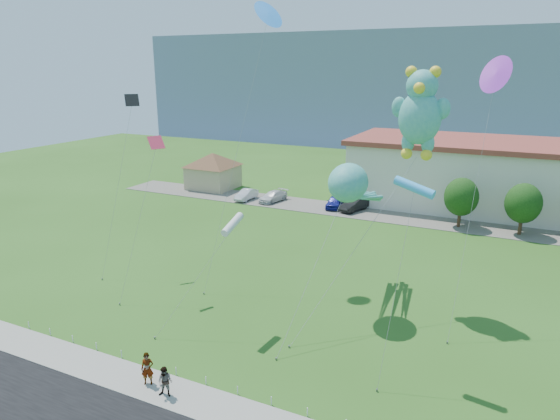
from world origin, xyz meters
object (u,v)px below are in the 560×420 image
object	(u,v)px
parked_car_silver	(246,195)
teddy_bear_kite	(420,111)
parked_car_black	(354,205)
pedestrian_left	(147,369)
parked_car_white	(273,196)
pedestrian_right	(165,382)
octopus_kite	(353,189)
pavilion	(213,167)
parked_car_blue	(335,202)

from	to	relation	value
parked_car_silver	teddy_bear_kite	xyz separation A→B (m)	(24.95, -19.76, 13.11)
parked_car_black	pedestrian_left	bearing A→B (deg)	-71.90
parked_car_silver	teddy_bear_kite	size ratio (longest dim) A/B	0.24
parked_car_white	parked_car_black	distance (m)	10.73
teddy_bear_kite	parked_car_white	bearing A→B (deg)	136.27
parked_car_black	teddy_bear_kite	world-z (taller)	teddy_bear_kite
parked_car_white	teddy_bear_kite	bearing A→B (deg)	-31.52
pedestrian_left	pedestrian_right	size ratio (longest dim) A/B	1.11
pedestrian_right	parked_car_silver	bearing A→B (deg)	99.88
octopus_kite	parked_car_black	bearing A→B (deg)	106.56
pedestrian_left	parked_car_white	bearing A→B (deg)	78.02
pavilion	parked_car_silver	world-z (taller)	pavilion
pedestrian_right	octopus_kite	distance (m)	17.56
parked_car_silver	octopus_kite	xyz separation A→B (m)	(21.20, -22.22, 7.80)
pavilion	parked_car_silver	bearing A→B (deg)	-27.22
parked_car_white	parked_car_blue	distance (m)	8.20
teddy_bear_kite	octopus_kite	bearing A→B (deg)	-146.80
parked_car_silver	octopus_kite	distance (m)	31.68
teddy_bear_kite	parked_car_silver	bearing A→B (deg)	141.61
pavilion	teddy_bear_kite	size ratio (longest dim) A/B	0.55
pedestrian_left	parked_car_silver	world-z (taller)	pedestrian_left
pedestrian_left	parked_car_black	distance (m)	37.95
pedestrian_left	parked_car_silver	bearing A→B (deg)	83.22
pavilion	parked_car_white	world-z (taller)	pavilion
octopus_kite	teddy_bear_kite	distance (m)	6.95
parked_car_blue	pedestrian_left	bearing A→B (deg)	-92.50
pedestrian_left	pedestrian_right	bearing A→B (deg)	-44.22
pedestrian_left	octopus_kite	xyz separation A→B (m)	(6.58, 14.58, 7.50)
pedestrian_right	parked_car_white	size ratio (longest dim) A/B	0.37
parked_car_silver	teddy_bear_kite	bearing A→B (deg)	-36.52
parked_car_black	octopus_kite	bearing A→B (deg)	-55.89
pedestrian_left	parked_car_white	distance (m)	39.13
parked_car_white	parked_car_black	bearing A→B (deg)	14.43
pavilion	pedestrian_right	world-z (taller)	pavilion
octopus_kite	teddy_bear_kite	size ratio (longest dim) A/B	0.86
parked_car_white	pedestrian_right	bearing A→B (deg)	-59.41
pavilion	parked_car_black	world-z (taller)	pavilion
pedestrian_left	parked_car_silver	distance (m)	39.59
parked_car_silver	pedestrian_right	bearing A→B (deg)	-64.69
teddy_bear_kite	pedestrian_right	bearing A→B (deg)	-116.76
parked_car_black	pedestrian_right	bearing A→B (deg)	-69.63
pavilion	parked_car_blue	distance (m)	19.59
parked_car_blue	parked_car_black	size ratio (longest dim) A/B	0.96
parked_car_white	octopus_kite	world-z (taller)	octopus_kite
parked_car_blue	parked_car_white	bearing A→B (deg)	178.07
parked_car_black	parked_car_white	bearing A→B (deg)	-160.22
parked_car_white	octopus_kite	xyz separation A→B (m)	(17.67, -22.95, 7.81)
pavilion	pedestrian_right	size ratio (longest dim) A/B	5.48
pedestrian_right	parked_car_white	bearing A→B (deg)	94.83
pedestrian_left	teddy_bear_kite	bearing A→B (deg)	30.31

